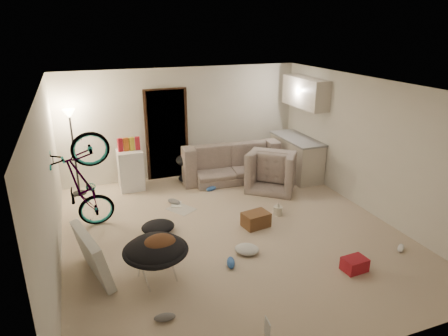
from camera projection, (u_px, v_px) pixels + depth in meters
name	position (u px, v px, depth m)	size (l,w,h in m)	color
floor	(231.00, 232.00, 6.93)	(5.50, 6.00, 0.02)	beige
ceiling	(232.00, 86.00, 6.06)	(5.50, 6.00, 0.02)	white
wall_back	(183.00, 123.00, 9.14)	(5.50, 0.02, 2.50)	silver
wall_front	(347.00, 261.00, 3.85)	(5.50, 0.02, 2.50)	silver
wall_left	(48.00, 187.00, 5.58)	(0.02, 6.00, 2.50)	silver
wall_right	(369.00, 146.00, 7.41)	(0.02, 6.00, 2.50)	silver
doorway	(167.00, 135.00, 9.05)	(0.85, 0.10, 2.04)	black
door_trim	(167.00, 135.00, 9.02)	(0.97, 0.04, 2.10)	#331E11
floor_lamp	(72.00, 134.00, 8.00)	(0.28, 0.28, 1.81)	black
kitchen_counter	(296.00, 158.00, 9.34)	(0.60, 1.50, 0.88)	beige
counter_top	(297.00, 139.00, 9.18)	(0.64, 1.54, 0.04)	gray
kitchen_uppers	(305.00, 93.00, 8.86)	(0.38, 1.40, 0.65)	beige
sofa	(228.00, 164.00, 9.26)	(2.22, 0.87, 0.65)	#3B433B
armchair	(274.00, 173.00, 8.72)	(1.00, 0.88, 0.65)	#3B433B
bicycle	(86.00, 204.00, 6.84)	(0.63, 1.81, 0.95)	black
mini_fridge	(131.00, 170.00, 8.58)	(0.51, 0.51, 0.87)	white
snack_box_0	(120.00, 145.00, 8.33)	(0.10, 0.07, 0.30)	maroon
snack_box_1	(126.00, 145.00, 8.37)	(0.10, 0.07, 0.30)	#BE5617
snack_box_2	(132.00, 144.00, 8.41)	(0.10, 0.07, 0.30)	gold
snack_box_3	(138.00, 144.00, 8.44)	(0.10, 0.07, 0.30)	maroon
saucer_chair	(156.00, 256.00, 5.51)	(0.91, 0.91, 0.64)	silver
hoodie	(159.00, 244.00, 5.44)	(0.48, 0.40, 0.22)	#55321D
sofa_drape	(189.00, 160.00, 8.87)	(0.56, 0.46, 0.28)	black
tv_box	(92.00, 255.00, 5.58)	(0.13, 1.06, 0.70)	silver
drink_case_a	(256.00, 220.00, 7.06)	(0.45, 0.32, 0.26)	brown
drink_case_b	(355.00, 264.00, 5.81)	(0.34, 0.25, 0.20)	maroon
juicer	(278.00, 210.00, 7.49)	(0.17, 0.17, 0.24)	beige
newspaper	(181.00, 209.00, 7.75)	(0.38, 0.50, 0.01)	beige
book_blue	(170.00, 258.00, 6.12)	(0.22, 0.29, 0.03)	#2E5AA7
book_white	(176.00, 204.00, 7.93)	(0.20, 0.26, 0.02)	silver
shoe_0	(211.00, 189.00, 8.59)	(0.25, 0.10, 0.09)	#2E5AA7
shoe_1	(174.00, 202.00, 7.95)	(0.29, 0.12, 0.11)	slate
shoe_2	(231.00, 263.00, 5.93)	(0.29, 0.12, 0.11)	#2E5AA7
shoe_3	(165.00, 317.00, 4.84)	(0.26, 0.11, 0.10)	slate
shoe_4	(401.00, 248.00, 6.33)	(0.24, 0.10, 0.09)	white
clothes_lump_a	(158.00, 227.00, 6.89)	(0.57, 0.49, 0.18)	black
clothes_lump_b	(188.00, 178.00, 9.12)	(0.49, 0.42, 0.15)	black
clothes_lump_c	(247.00, 249.00, 6.27)	(0.39, 0.33, 0.12)	silver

